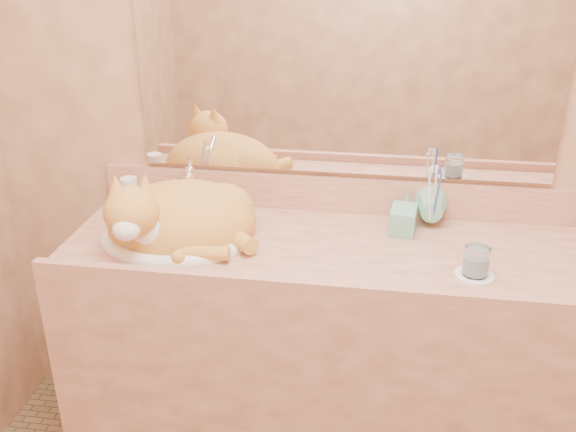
% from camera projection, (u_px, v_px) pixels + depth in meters
% --- Properties ---
extents(wall_back, '(2.40, 0.02, 2.50)m').
position_uv_depth(wall_back, '(345.00, 91.00, 1.97)').
color(wall_back, '#986545').
rests_on(wall_back, ground).
extents(vanity_counter, '(1.60, 0.55, 0.85)m').
position_uv_depth(vanity_counter, '(329.00, 364.00, 2.07)').
color(vanity_counter, '#9D5C46').
rests_on(vanity_counter, floor).
extents(mirror, '(1.30, 0.02, 0.80)m').
position_uv_depth(mirror, '(346.00, 46.00, 1.91)').
color(mirror, white).
rests_on(mirror, wall_back).
extents(sink_basin, '(0.49, 0.43, 0.14)m').
position_uv_depth(sink_basin, '(174.00, 218.00, 1.91)').
color(sink_basin, white).
rests_on(sink_basin, vanity_counter).
extents(faucet, '(0.06, 0.13, 0.18)m').
position_uv_depth(faucet, '(191.00, 190.00, 2.06)').
color(faucet, white).
rests_on(faucet, vanity_counter).
extents(cat, '(0.53, 0.47, 0.25)m').
position_uv_depth(cat, '(176.00, 216.00, 1.91)').
color(cat, '#C67F2D').
rests_on(cat, sink_basin).
extents(soap_dispenser, '(0.08, 0.09, 0.17)m').
position_uv_depth(soap_dispenser, '(402.00, 213.00, 1.91)').
color(soap_dispenser, '#73B89E').
rests_on(soap_dispenser, vanity_counter).
extents(toothbrush_cup, '(0.11, 0.11, 0.10)m').
position_uv_depth(toothbrush_cup, '(432.00, 215.00, 1.98)').
color(toothbrush_cup, '#73B89E').
rests_on(toothbrush_cup, vanity_counter).
extents(toothbrushes, '(0.03, 0.03, 0.21)m').
position_uv_depth(toothbrushes, '(434.00, 192.00, 1.95)').
color(toothbrushes, white).
rests_on(toothbrushes, toothbrush_cup).
extents(saucer, '(0.11, 0.11, 0.01)m').
position_uv_depth(saucer, '(474.00, 276.00, 1.73)').
color(saucer, white).
rests_on(saucer, vanity_counter).
extents(water_glass, '(0.07, 0.07, 0.08)m').
position_uv_depth(water_glass, '(476.00, 261.00, 1.71)').
color(water_glass, white).
rests_on(water_glass, saucer).
extents(lotion_bottle, '(0.05, 0.05, 0.13)m').
position_uv_depth(lotion_bottle, '(130.00, 196.00, 2.08)').
color(lotion_bottle, white).
rests_on(lotion_bottle, vanity_counter).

